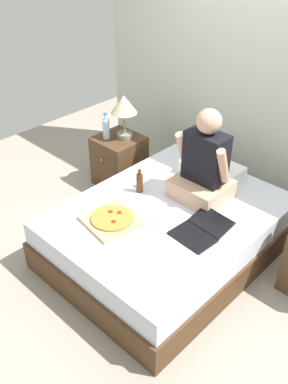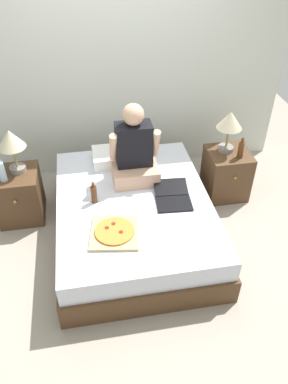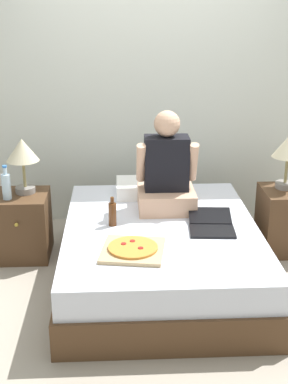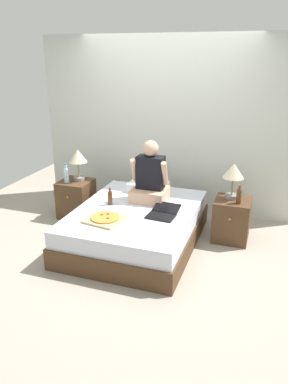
{
  "view_description": "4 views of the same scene",
  "coord_description": "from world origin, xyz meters",
  "views": [
    {
      "loc": [
        1.78,
        -2.14,
        2.52
      ],
      "look_at": [
        -0.06,
        -0.22,
        0.71
      ],
      "focal_mm": 40.0,
      "sensor_mm": 36.0,
      "label": 1
    },
    {
      "loc": [
        -0.37,
        -2.65,
        2.67
      ],
      "look_at": [
        0.07,
        -0.18,
        0.68
      ],
      "focal_mm": 35.0,
      "sensor_mm": 36.0,
      "label": 2
    },
    {
      "loc": [
        -0.31,
        -3.59,
        2.04
      ],
      "look_at": [
        -0.13,
        -0.04,
        0.74
      ],
      "focal_mm": 50.0,
      "sensor_mm": 36.0,
      "label": 3
    },
    {
      "loc": [
        1.48,
        -3.94,
        2.25
      ],
      "look_at": [
        0.11,
        -0.01,
        0.7
      ],
      "focal_mm": 35.0,
      "sensor_mm": 36.0,
      "label": 4
    }
  ],
  "objects": [
    {
      "name": "beer_bottle_on_bed",
      "position": [
        -0.36,
        0.03,
        0.55
      ],
      "size": [
        0.06,
        0.06,
        0.22
      ],
      "color": "#4C2811",
      "rests_on": "bed"
    },
    {
      "name": "pillow",
      "position": [
        -0.06,
        0.66,
        0.52
      ],
      "size": [
        0.52,
        0.34,
        0.12
      ],
      "primitive_type": "cube",
      "color": "white",
      "rests_on": "bed"
    },
    {
      "name": "laptop",
      "position": [
        0.36,
        -0.07,
        0.48
      ],
      "size": [
        0.35,
        0.44,
        0.07
      ],
      "color": "black",
      "rests_on": "bed"
    },
    {
      "name": "lamp_on_left_nightstand",
      "position": [
        -1.07,
        0.54,
        0.86
      ],
      "size": [
        0.26,
        0.26,
        0.45
      ],
      "color": "gray",
      "rests_on": "nightstand_left"
    },
    {
      "name": "pizza_box",
      "position": [
        -0.22,
        -0.42,
        0.47
      ],
      "size": [
        0.46,
        0.46,
        0.05
      ],
      "color": "tan",
      "rests_on": "bed"
    },
    {
      "name": "ground_plane",
      "position": [
        0.0,
        0.0,
        0.0
      ],
      "size": [
        5.85,
        5.85,
        0.0
      ],
      "primitive_type": "plane",
      "color": "#9E9384"
    },
    {
      "name": "wall_back",
      "position": [
        0.0,
        1.3,
        1.25
      ],
      "size": [
        3.85,
        0.12,
        2.5
      ],
      "primitive_type": "cube",
      "color": "silver",
      "rests_on": "ground"
    },
    {
      "name": "nightstand_left",
      "position": [
        -1.11,
        0.49,
        0.27
      ],
      "size": [
        0.44,
        0.47,
        0.54
      ],
      "color": "#4C331E",
      "rests_on": "ground"
    },
    {
      "name": "person_seated",
      "position": [
        0.07,
        0.34,
        0.74
      ],
      "size": [
        0.47,
        0.4,
        0.78
      ],
      "color": "tan",
      "rests_on": "bed"
    },
    {
      "name": "bed",
      "position": [
        0.0,
        0.0,
        0.22
      ],
      "size": [
        1.45,
        1.88,
        0.46
      ],
      "color": "#4C331E",
      "rests_on": "ground"
    },
    {
      "name": "water_bottle",
      "position": [
        -1.19,
        0.4,
        0.65
      ],
      "size": [
        0.07,
        0.07,
        0.28
      ],
      "color": "silver",
      "rests_on": "nightstand_left"
    }
  ]
}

